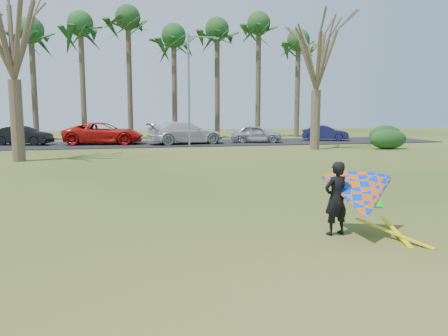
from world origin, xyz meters
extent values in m
plane|color=#20470F|center=(0.00, 0.00, 0.00)|extent=(100.00, 100.00, 0.00)
cube|color=black|center=(0.00, 25.00, 0.03)|extent=(46.00, 7.00, 0.06)
cylinder|color=#453929|center=(-10.00, 31.00, 4.50)|extent=(0.48, 0.48, 9.00)
ellipsoid|color=#1B4C1E|center=(-10.00, 31.00, 9.30)|extent=(4.84, 4.84, 3.08)
cylinder|color=brown|center=(-6.00, 31.00, 4.85)|extent=(0.48, 0.48, 9.70)
ellipsoid|color=#1A491A|center=(-6.00, 31.00, 10.00)|extent=(4.84, 4.84, 3.08)
cylinder|color=#4A3B2C|center=(-2.00, 31.00, 5.20)|extent=(0.48, 0.48, 10.40)
ellipsoid|color=#1A4318|center=(-2.00, 31.00, 10.70)|extent=(4.84, 4.84, 3.08)
cylinder|color=brown|center=(2.00, 31.00, 4.50)|extent=(0.48, 0.48, 9.00)
ellipsoid|color=#184518|center=(2.00, 31.00, 9.30)|extent=(4.84, 4.84, 3.08)
cylinder|color=#4E3C2F|center=(6.00, 31.00, 4.85)|extent=(0.48, 0.48, 9.70)
ellipsoid|color=#194418|center=(6.00, 31.00, 10.00)|extent=(4.84, 4.84, 3.08)
cylinder|color=#4C3E2D|center=(10.00, 31.00, 5.20)|extent=(0.48, 0.48, 10.40)
ellipsoid|color=#1C4719|center=(10.00, 31.00, 10.70)|extent=(4.84, 4.84, 3.08)
cylinder|color=brown|center=(14.00, 31.00, 4.50)|extent=(0.48, 0.48, 9.00)
ellipsoid|color=#1F4E1C|center=(14.00, 31.00, 9.30)|extent=(4.84, 4.84, 3.08)
cylinder|color=#4E3D2F|center=(-8.00, 15.00, 2.10)|extent=(0.64, 0.64, 4.20)
cylinder|color=#4F3D2F|center=(10.00, 18.00, 1.99)|extent=(0.64, 0.64, 3.99)
cylinder|color=gray|center=(2.00, 22.00, 4.00)|extent=(0.16, 0.16, 8.00)
cylinder|color=gray|center=(3.00, 22.00, 7.80)|extent=(2.00, 0.10, 0.10)
cube|color=gray|center=(4.00, 22.00, 7.75)|extent=(0.40, 0.18, 0.12)
ellipsoid|color=#183E16|center=(14.96, 17.05, 0.68)|extent=(2.72, 1.23, 1.36)
ellipsoid|color=#163E18|center=(17.12, 20.71, 0.74)|extent=(2.67, 1.25, 1.48)
imported|color=black|center=(-9.99, 25.65, 0.75)|extent=(4.46, 2.68, 1.39)
imported|color=red|center=(-4.13, 25.11, 0.89)|extent=(6.23, 3.42, 1.65)
imported|color=silver|center=(2.01, 24.02, 0.91)|extent=(6.15, 3.27, 1.70)
imported|color=#9FA3AC|center=(7.77, 24.30, 0.76)|extent=(4.37, 2.65, 1.39)
imported|color=#171847|center=(14.20, 25.10, 0.70)|extent=(4.10, 2.87, 1.28)
imported|color=black|center=(1.75, -1.08, 0.79)|extent=(0.65, 0.50, 1.59)
cone|color=#0437E1|center=(2.20, -1.33, 0.85)|extent=(2.13, 2.39, 2.02)
cube|color=#0CBF19|center=(2.32, -1.41, 0.80)|extent=(0.62, 0.60, 0.24)
cube|color=yellow|center=(2.75, -1.68, 0.01)|extent=(0.85, 1.66, 0.28)
cube|color=yellow|center=(2.95, -1.48, 0.01)|extent=(0.56, 1.76, 0.22)
camera|label=1|loc=(-2.63, -9.46, 2.67)|focal=35.00mm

